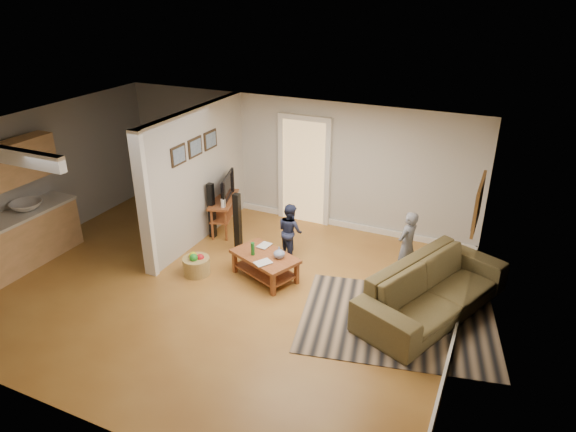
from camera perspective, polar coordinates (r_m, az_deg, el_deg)
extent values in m
plane|color=brown|center=(8.51, -7.98, -7.79)|extent=(7.50, 7.50, 0.00)
cube|color=beige|center=(10.36, 0.41, 6.27)|extent=(7.50, 0.04, 2.50)
cube|color=beige|center=(10.32, -26.41, 3.53)|extent=(0.04, 6.00, 2.50)
cube|color=beige|center=(6.82, 19.28, -5.67)|extent=(0.04, 6.00, 2.50)
cube|color=white|center=(7.47, -9.12, 8.58)|extent=(7.50, 6.00, 0.04)
cube|color=beige|center=(9.64, -9.95, 4.44)|extent=(0.15, 3.10, 2.50)
cube|color=white|center=(8.51, -15.72, 1.02)|extent=(0.22, 0.10, 2.50)
cube|color=white|center=(10.77, 0.32, 0.21)|extent=(7.50, 0.04, 0.12)
cube|color=white|center=(7.47, 17.74, -13.52)|extent=(0.04, 6.00, 0.12)
cube|color=#D8B272|center=(10.26, 1.80, 4.88)|extent=(0.90, 0.06, 2.10)
cube|color=tan|center=(9.94, -27.76, -2.61)|extent=(0.60, 2.20, 0.90)
cube|color=beige|center=(9.75, -28.30, -0.15)|extent=(0.64, 2.24, 0.05)
imported|color=silver|center=(9.91, -27.01, 0.64)|extent=(0.54, 0.54, 0.19)
cube|color=black|center=(8.90, -12.10, 6.62)|extent=(0.03, 0.40, 0.34)
cube|color=black|center=(9.29, -10.30, 7.53)|extent=(0.03, 0.40, 0.34)
cube|color=black|center=(9.68, -8.64, 8.37)|extent=(0.03, 0.40, 0.34)
cube|color=brown|center=(7.51, 20.42, 1.30)|extent=(0.04, 0.90, 0.68)
cube|color=black|center=(7.82, 12.08, -11.38)|extent=(3.15, 2.57, 0.01)
imported|color=#423C21|center=(8.16, 15.53, -10.13)|extent=(1.98, 2.83, 0.77)
cube|color=brown|center=(8.47, -2.59, -4.50)|extent=(1.27, 1.02, 0.06)
cube|color=silver|center=(8.47, -2.59, -4.48)|extent=(0.79, 0.62, 0.02)
cube|color=brown|center=(8.60, -2.55, -6.05)|extent=(1.15, 0.90, 0.03)
cube|color=brown|center=(8.76, -5.94, -5.06)|extent=(0.08, 0.08, 0.41)
cube|color=brown|center=(8.11, -1.68, -7.60)|extent=(0.08, 0.08, 0.41)
cube|color=brown|center=(9.04, -3.35, -3.96)|extent=(0.08, 0.08, 0.41)
cube|color=brown|center=(8.41, 0.97, -6.31)|extent=(0.08, 0.08, 0.41)
imported|color=navy|center=(8.37, -0.98, -4.65)|extent=(0.24, 0.24, 0.19)
cylinder|color=#166220|center=(8.42, -3.94, -3.66)|extent=(0.06, 0.06, 0.22)
imported|color=#998C4C|center=(8.77, -3.15, -3.22)|extent=(0.21, 0.27, 0.02)
imported|color=#66594C|center=(8.29, -3.14, -4.99)|extent=(0.31, 0.33, 0.02)
cube|color=brown|center=(10.06, -7.17, 1.82)|extent=(0.71, 1.13, 0.04)
cube|color=brown|center=(10.18, -7.09, 0.31)|extent=(0.64, 1.04, 0.03)
cylinder|color=brown|center=(9.82, -8.44, -0.91)|extent=(0.04, 0.04, 0.66)
cylinder|color=brown|center=(10.63, -7.22, 1.24)|extent=(0.04, 0.04, 0.66)
cylinder|color=brown|center=(9.76, -6.93, -0.99)|extent=(0.04, 0.04, 0.66)
cylinder|color=brown|center=(10.57, -5.82, 1.17)|extent=(0.04, 0.04, 0.66)
imported|color=black|center=(10.05, -7.08, 1.93)|extent=(0.37, 0.85, 0.49)
cylinder|color=white|center=(9.65, -7.23, 1.43)|extent=(0.09, 0.09, 0.16)
cube|color=black|center=(9.24, -5.62, -0.82)|extent=(0.11, 0.11, 1.14)
cube|color=black|center=(9.85, -8.48, 0.59)|extent=(0.11, 0.11, 1.10)
cylinder|color=olive|center=(8.84, -10.14, -5.47)|extent=(0.45, 0.45, 0.30)
sphere|color=red|center=(8.76, -9.74, -4.61)|extent=(0.14, 0.14, 0.14)
sphere|color=#CBCF18|center=(8.81, -10.52, -4.37)|extent=(0.14, 0.14, 0.14)
sphere|color=green|center=(8.70, -10.44, -4.58)|extent=(0.14, 0.14, 0.14)
imported|color=slate|center=(8.91, 12.71, -6.56)|extent=(0.43, 0.51, 1.19)
imported|color=#212846|center=(9.29, 0.23, -4.50)|extent=(0.63, 0.59, 1.02)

